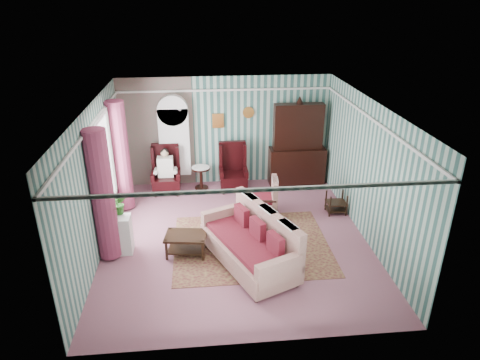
{
  "coord_description": "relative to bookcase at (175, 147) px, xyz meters",
  "views": [
    {
      "loc": [
        -0.68,
        -7.86,
        4.9
      ],
      "look_at": [
        0.15,
        0.6,
        1.09
      ],
      "focal_mm": 32.0,
      "sensor_mm": 36.0,
      "label": 1
    }
  ],
  "objects": [
    {
      "name": "rug",
      "position": [
        1.65,
        -3.14,
        -1.11
      ],
      "size": [
        3.2,
        2.6,
        0.01
      ],
      "primitive_type": "cube",
      "color": "#501A1C",
      "rests_on": "floor"
    },
    {
      "name": "round_side_table",
      "position": [
        0.65,
        -0.24,
        -0.82
      ],
      "size": [
        0.5,
        0.5,
        0.6
      ],
      "primitive_type": "cylinder",
      "color": "black",
      "rests_on": "floor"
    },
    {
      "name": "wingback_left",
      "position": [
        -0.25,
        -0.39,
        -0.5
      ],
      "size": [
        0.76,
        0.8,
        1.25
      ],
      "primitive_type": "cube",
      "color": "black",
      "rests_on": "floor"
    },
    {
      "name": "potted_plant_c",
      "position": [
        -1.08,
        -3.04,
        -0.14
      ],
      "size": [
        0.21,
        0.21,
        0.35
      ],
      "primitive_type": "imported",
      "rotation": [
        0.0,
        0.0,
        0.06
      ],
      "color": "#174B19",
      "rests_on": "plant_stand"
    },
    {
      "name": "sofa",
      "position": [
        1.5,
        -3.84,
        -0.57
      ],
      "size": [
        1.82,
        2.47,
        1.1
      ],
      "primitive_type": "cube",
      "rotation": [
        0.0,
        0.0,
        1.99
      ],
      "color": "beige",
      "rests_on": "floor"
    },
    {
      "name": "coffee_table",
      "position": [
        0.31,
        -3.34,
        -0.9
      ],
      "size": [
        0.88,
        0.65,
        0.45
      ],
      "primitive_type": "cube",
      "rotation": [
        0.0,
        0.0,
        -0.14
      ],
      "color": "black",
      "rests_on": "floor"
    },
    {
      "name": "bookcase",
      "position": [
        0.0,
        0.0,
        0.0
      ],
      "size": [
        0.8,
        0.28,
        2.24
      ],
      "primitive_type": "cube",
      "color": "white",
      "rests_on": "floor"
    },
    {
      "name": "potted_plant_a",
      "position": [
        -1.11,
        -3.28,
        -0.12
      ],
      "size": [
        0.44,
        0.42,
        0.39
      ],
      "primitive_type": "imported",
      "rotation": [
        0.0,
        0.0,
        -0.38
      ],
      "color": "#174B1C",
      "rests_on": "plant_stand"
    },
    {
      "name": "potted_plant_b",
      "position": [
        -0.96,
        -2.99,
        -0.1
      ],
      "size": [
        0.27,
        0.24,
        0.44
      ],
      "primitive_type": "imported",
      "rotation": [
        0.0,
        0.0,
        0.19
      ],
      "color": "#274F18",
      "rests_on": "plant_stand"
    },
    {
      "name": "dresser_hutch",
      "position": [
        3.25,
        -0.12,
        0.06
      ],
      "size": [
        1.5,
        0.56,
        2.36
      ],
      "primitive_type": "cube",
      "color": "black",
      "rests_on": "floor"
    },
    {
      "name": "floor",
      "position": [
        1.35,
        -2.84,
        -1.12
      ],
      "size": [
        6.0,
        6.0,
        0.0
      ],
      "primitive_type": "plane",
      "color": "#9A596B",
      "rests_on": "ground"
    },
    {
      "name": "floral_armchair",
      "position": [
        2.05,
        -1.88,
        -0.68
      ],
      "size": [
        0.81,
        0.84,
        0.87
      ],
      "primitive_type": "cube",
      "rotation": [
        0.0,
        0.0,
        1.46
      ],
      "color": "#BCB391",
      "rests_on": "floor"
    },
    {
      "name": "wingback_right",
      "position": [
        1.5,
        -0.39,
        -0.5
      ],
      "size": [
        0.76,
        0.8,
        1.25
      ],
      "primitive_type": "cube",
      "color": "black",
      "rests_on": "floor"
    },
    {
      "name": "room_shell",
      "position": [
        0.73,
        -2.66,
        0.89
      ],
      "size": [
        5.53,
        6.02,
        2.91
      ],
      "color": "#345F57",
      "rests_on": "ground"
    },
    {
      "name": "plant_stand",
      "position": [
        -1.05,
        -3.14,
        -0.72
      ],
      "size": [
        0.55,
        0.35,
        0.8
      ],
      "primitive_type": "cube",
      "color": "silver",
      "rests_on": "floor"
    },
    {
      "name": "nest_table",
      "position": [
        3.82,
        -1.94,
        -0.85
      ],
      "size": [
        0.45,
        0.38,
        0.54
      ],
      "primitive_type": "cube",
      "color": "black",
      "rests_on": "floor"
    },
    {
      "name": "seated_woman",
      "position": [
        -0.25,
        -0.39,
        -0.53
      ],
      "size": [
        0.44,
        0.4,
        1.18
      ],
      "primitive_type": null,
      "color": "white",
      "rests_on": "floor"
    }
  ]
}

